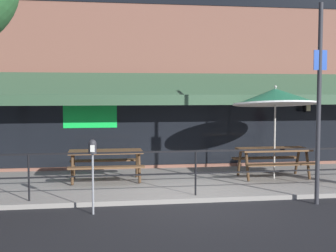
# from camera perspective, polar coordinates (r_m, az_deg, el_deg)

# --- Properties ---
(ground_plane) EXTENTS (120.00, 120.00, 0.00)m
(ground_plane) POSITION_cam_1_polar(r_m,az_deg,el_deg) (9.88, 3.74, -9.35)
(ground_plane) COLOR black
(patio_deck) EXTENTS (15.00, 4.00, 0.10)m
(patio_deck) POSITION_cam_1_polar(r_m,az_deg,el_deg) (11.78, 1.61, -6.89)
(patio_deck) COLOR gray
(patio_deck) RESTS_ON ground
(restaurant_building) EXTENTS (15.00, 1.60, 7.85)m
(restaurant_building) POSITION_cam_1_polar(r_m,az_deg,el_deg) (13.85, -0.05, 10.74)
(restaurant_building) COLOR brown
(restaurant_building) RESTS_ON ground
(patio_railing) EXTENTS (13.84, 0.04, 0.97)m
(patio_railing) POSITION_cam_1_polar(r_m,az_deg,el_deg) (10.01, 3.39, -4.51)
(patio_railing) COLOR black
(patio_railing) RESTS_ON patio_deck
(picnic_table_left) EXTENTS (1.80, 1.42, 0.76)m
(picnic_table_left) POSITION_cam_1_polar(r_m,az_deg,el_deg) (11.66, -7.60, -3.77)
(picnic_table_left) COLOR brown
(picnic_table_left) RESTS_ON patio_deck
(picnic_table_centre) EXTENTS (1.80, 1.42, 0.76)m
(picnic_table_centre) POSITION_cam_1_polar(r_m,az_deg,el_deg) (12.33, 12.71, -3.41)
(picnic_table_centre) COLOR brown
(picnic_table_centre) RESTS_ON patio_deck
(patio_umbrella_centre) EXTENTS (2.14, 2.14, 2.39)m
(patio_umbrella_centre) POSITION_cam_1_polar(r_m,az_deg,el_deg) (12.16, 12.95, 3.45)
(patio_umbrella_centre) COLOR #B7B2A8
(patio_umbrella_centre) RESTS_ON patio_deck
(parking_meter_near) EXTENTS (0.15, 0.16, 1.42)m
(parking_meter_near) POSITION_cam_1_polar(r_m,az_deg,el_deg) (8.87, -9.19, -3.39)
(parking_meter_near) COLOR gray
(parking_meter_near) RESTS_ON ground
(street_sign_pole) EXTENTS (0.28, 0.09, 4.10)m
(street_sign_pole) POSITION_cam_1_polar(r_m,az_deg,el_deg) (9.99, 17.92, 2.81)
(street_sign_pole) COLOR #2D2D33
(street_sign_pole) RESTS_ON ground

